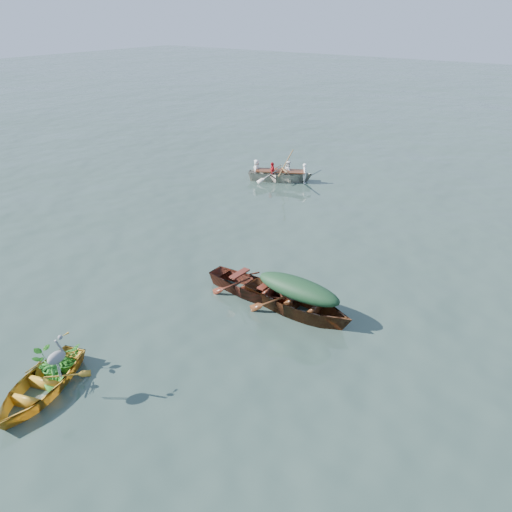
% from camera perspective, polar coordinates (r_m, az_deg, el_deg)
% --- Properties ---
extents(ground, '(140.00, 140.00, 0.00)m').
position_cam_1_polar(ground, '(13.23, -7.29, -5.86)').
color(ground, '#30433B').
rests_on(ground, ground).
extents(yellow_dinghy, '(2.22, 3.31, 0.81)m').
position_cam_1_polar(yellow_dinghy, '(11.41, -23.38, -14.25)').
color(yellow_dinghy, orange).
rests_on(yellow_dinghy, ground).
extents(green_tarp_boat, '(4.31, 1.45, 0.99)m').
position_cam_1_polar(green_tarp_boat, '(12.94, 4.72, -6.52)').
color(green_tarp_boat, '#553213').
rests_on(green_tarp_boat, ground).
extents(open_wooden_boat, '(3.95, 1.34, 0.88)m').
position_cam_1_polar(open_wooden_boat, '(13.63, -0.31, -4.55)').
color(open_wooden_boat, '#5F2317').
rests_on(open_wooden_boat, ground).
extents(rowed_boat, '(4.13, 2.95, 0.95)m').
position_cam_1_polar(rowed_boat, '(22.76, 2.78, 8.56)').
color(rowed_boat, beige).
rests_on(rowed_boat, ground).
extents(green_tarp_cover, '(2.37, 0.80, 0.52)m').
position_cam_1_polar(green_tarp_cover, '(12.55, 4.85, -3.63)').
color(green_tarp_cover, '#163619').
rests_on(green_tarp_cover, green_tarp_boat).
extents(thwart_benches, '(1.98, 0.79, 0.04)m').
position_cam_1_polar(thwart_benches, '(13.40, -0.32, -2.86)').
color(thwart_benches, '#4E1A12').
rests_on(thwart_benches, open_wooden_boat).
extents(heron, '(0.39, 0.47, 0.92)m').
position_cam_1_polar(heron, '(10.60, -21.72, -11.34)').
color(heron, gray).
rests_on(heron, yellow_dinghy).
extents(dinghy_weeds, '(0.95, 1.08, 0.60)m').
position_cam_1_polar(dinghy_weeds, '(11.29, -22.19, -9.92)').
color(dinghy_weeds, '#22731E').
rests_on(dinghy_weeds, yellow_dinghy).
extents(rowers, '(3.00, 2.28, 0.76)m').
position_cam_1_polar(rowers, '(22.51, 2.83, 10.62)').
color(rowers, white).
rests_on(rowers, rowed_boat).
extents(oars, '(1.74, 2.58, 0.06)m').
position_cam_1_polar(oars, '(22.60, 2.81, 9.77)').
color(oars, brown).
rests_on(oars, rowed_boat).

